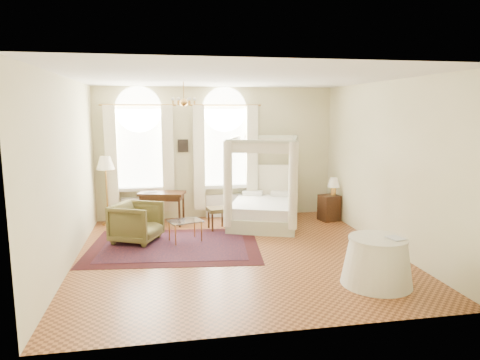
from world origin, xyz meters
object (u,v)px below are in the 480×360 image
Objects in this scene: coffee_table at (185,223)px; side_table at (377,261)px; writing_desk at (162,197)px; stool at (217,211)px; nightstand at (329,208)px; canopy_bed at (264,206)px; armchair at (137,222)px; floor_lamp at (106,166)px.

coffee_table is 3.98m from side_table.
stool is at bearing -27.58° from writing_desk.
nightstand is at bearing -4.93° from writing_desk.
coffee_table is (-0.78, -0.83, -0.01)m from stool.
side_table is (0.93, -3.76, -0.11)m from canopy_bed.
armchair is at bearing -164.52° from canopy_bed.
writing_desk is 0.71× the size of floor_lamp.
stool is at bearing -174.02° from nightstand.
writing_desk is 1.51× the size of coffee_table.
canopy_bed is at bearing 27.18° from coffee_table.
side_table is at bearing -44.42° from floor_lamp.
nightstand is 0.57× the size of side_table.
stool is at bearing -45.51° from armchair.
nightstand is 1.26× the size of stool.
writing_desk reaches higher than stool.
canopy_bed reaches higher than nightstand.
nightstand is at bearing 4.76° from canopy_bed.
nightstand reaches higher than stool.
canopy_bed reaches higher than armchair.
nightstand is 0.82× the size of coffee_table.
side_table is (4.62, -4.52, -1.03)m from floor_lamp.
coffee_table is (-1.92, -0.99, -0.07)m from canopy_bed.
stool is at bearing -172.20° from canopy_bed.
floor_lamp is at bearing 168.32° from canopy_bed.
writing_desk is 1.58m from coffee_table.
writing_desk is at bearing 107.44° from coffee_table.
stool is at bearing 119.84° from side_table.
canopy_bed reaches higher than side_table.
stool is 1.90m from armchair.
writing_desk is 1.05× the size of side_table.
nightstand is (1.71, 0.14, -0.16)m from canopy_bed.
stool is at bearing -19.81° from floor_lamp.
floor_lamp is 1.48× the size of side_table.
stool is 0.31× the size of floor_lamp.
side_table is at bearing -103.14° from armchair.
armchair is 1.17× the size of coffee_table.
canopy_bed is 3.03m from armchair.
side_table is at bearing -60.16° from stool.
writing_desk is at bearing -11.55° from floor_lamp.
coffee_table is at bearing -75.75° from armchair.
floor_lamp reaches higher than armchair.
floor_lamp is at bearing 160.19° from stool.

